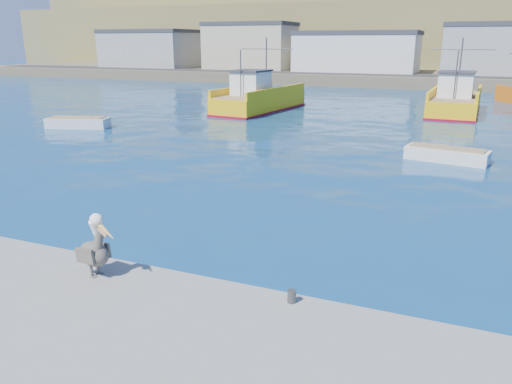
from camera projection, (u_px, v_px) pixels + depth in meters
ground at (235, 248)px, 15.55m from camera, size 260.00×260.00×0.00m
dock_bollards at (198, 278)px, 12.13m from camera, size 36.20×0.20×0.30m
far_shore at (443, 28)px, 109.51m from camera, size 200.00×81.00×24.00m
trawler_yellow_a at (259, 99)px, 45.89m from camera, size 5.45×12.09×6.57m
trawler_yellow_b at (455, 101)px, 44.26m from camera, size 5.48×11.71×6.55m
skiff_left at (78, 124)px, 37.04m from camera, size 4.75×2.84×0.98m
skiff_mid at (447, 156)px, 26.71m from camera, size 4.42×2.25×0.92m
pelican at (95, 249)px, 12.38m from camera, size 1.37×0.73×1.69m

